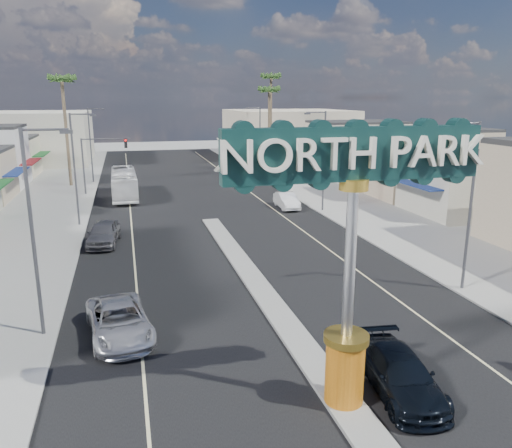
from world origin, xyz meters
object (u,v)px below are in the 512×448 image
streetlight_l_mid (76,164)px  streetlight_r_near (469,199)px  gateway_sign (351,237)px  palm_left_far (62,85)px  car_parked_right (287,201)px  suv_left (119,321)px  car_parked_left (104,233)px  suv_right (400,374)px  streetlight_l_far (92,141)px  traffic_signal_left (100,154)px  streetlight_r_far (259,138)px  palm_right_mid (269,94)px  streetlight_l_near (36,224)px  streetlight_r_mid (322,156)px  traffic_signal_right (266,150)px  palm_right_far (271,82)px  city_bus (124,184)px

streetlight_l_mid → streetlight_r_near: (20.87, -20.00, 0.00)m
gateway_sign → palm_left_far: 50.06m
car_parked_right → suv_left: bearing=-121.2°
car_parked_left → suv_right: bearing=-56.8°
streetlight_l_far → suv_right: 51.60m
traffic_signal_left → streetlight_r_far: size_ratio=0.67×
gateway_sign → palm_right_mid: 55.76m
streetlight_l_near → suv_right: (12.65, -7.84, -4.35)m
streetlight_l_mid → palm_left_far: palm_left_far is taller
traffic_signal_left → car_parked_right: 21.04m
streetlight_r_near → palm_right_mid: bearing=86.8°
streetlight_r_far → suv_left: (-17.79, -42.95, -4.32)m
streetlight_r_mid → streetlight_l_near: bearing=-136.2°
streetlight_l_mid → streetlight_l_near: bearing=-90.0°
streetlight_r_far → suv_left: size_ratio=1.67×
streetlight_r_far → streetlight_l_near: bearing=-116.4°
traffic_signal_right → suv_right: (-6.97, -41.83, -3.56)m
streetlight_r_mid → palm_right_mid: palm_right_mid is taller
palm_left_far → palm_right_far: palm_right_far is taller
streetlight_l_mid → gateway_sign: bearing=-69.6°
streetlight_l_mid → palm_right_mid: palm_right_mid is taller
streetlight_r_near → traffic_signal_right: bearing=92.1°
traffic_signal_left → car_parked_right: size_ratio=1.35×
traffic_signal_right → streetlight_r_far: (1.25, 8.01, 0.79)m
gateway_sign → suv_right: (2.22, 0.18, -5.21)m
streetlight_l_mid → palm_right_far: size_ratio=0.64×
palm_right_far → car_parked_left: 46.18m
suv_right → traffic_signal_right: bearing=87.5°
car_parked_left → streetlight_r_far: bearing=63.1°
streetlight_l_near → palm_left_far: bearing=93.7°
streetlight_l_mid → streetlight_r_near: 28.90m
suv_left → city_bus: size_ratio=0.51×
traffic_signal_right → car_parked_right: bearing=-96.5°
gateway_sign → traffic_signal_right: (9.18, 42.02, -1.65)m
streetlight_r_mid → palm_left_far: (-23.43, 20.00, 6.43)m
palm_right_mid → suv_left: 52.12m
car_parked_left → city_bus: size_ratio=0.47×
streetlight_r_far → city_bus: streetlight_r_far is taller
gateway_sign → streetlight_l_near: (-10.43, 8.02, -0.86)m
traffic_signal_left → palm_right_mid: (22.18, 12.01, 6.33)m
streetlight_l_mid → car_parked_left: streetlight_l_mid is taller
streetlight_l_far → palm_right_far: (25.43, 10.00, 7.32)m
traffic_signal_right → car_parked_left: traffic_signal_right is taller
traffic_signal_right → streetlight_r_far: 8.14m
streetlight_l_far → suv_left: 43.28m
palm_left_far → streetlight_r_near: bearing=-59.6°
gateway_sign → suv_right: bearing=4.8°
streetlight_r_far → car_parked_right: streetlight_r_far is taller
car_parked_left → streetlight_l_far: bearing=101.1°
traffic_signal_right → car_parked_left: bearing=-131.4°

